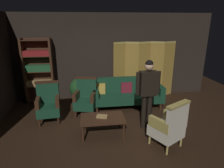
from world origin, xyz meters
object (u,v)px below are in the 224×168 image
(book_tan_leather, at_px, (102,116))
(bookshelf, at_px, (39,70))
(armchair_gilt_accent, at_px, (169,126))
(armchair_wing_right, at_px, (86,98))
(folding_screen, at_px, (144,69))
(armchair_wing_left, at_px, (48,103))
(potted_plant, at_px, (78,90))
(standing_figure, at_px, (148,88))
(coffee_table, at_px, (102,120))
(velvet_couch, at_px, (127,92))

(book_tan_leather, bearing_deg, bookshelf, 129.30)
(armchair_gilt_accent, distance_m, armchair_wing_right, 2.45)
(folding_screen, height_order, armchair_gilt_accent, folding_screen)
(armchair_wing_left, height_order, potted_plant, armchair_wing_left)
(folding_screen, relative_size, potted_plant, 2.56)
(armchair_gilt_accent, relative_size, standing_figure, 0.61)
(armchair_gilt_accent, xyz_separation_m, book_tan_leather, (-1.32, 0.69, -0.05))
(armchair_gilt_accent, bearing_deg, bookshelf, 137.20)
(folding_screen, height_order, coffee_table, folding_screen)
(standing_figure, height_order, potted_plant, standing_figure)
(armchair_wing_right, height_order, potted_plant, armchair_wing_right)
(velvet_couch, bearing_deg, coffee_table, -120.51)
(armchair_gilt_accent, xyz_separation_m, potted_plant, (-1.91, 2.50, -0.00))
(bookshelf, xyz_separation_m, velvet_couch, (2.70, -0.74, -0.60))
(coffee_table, distance_m, armchair_wing_right, 1.19)
(folding_screen, bearing_deg, book_tan_leather, -126.03)
(bookshelf, height_order, standing_figure, bookshelf)
(potted_plant, bearing_deg, armchair_wing_left, -126.76)
(armchair_gilt_accent, bearing_deg, velvet_couch, 101.28)
(armchair_wing_left, xyz_separation_m, standing_figure, (2.43, -0.70, 0.54))
(bookshelf, relative_size, standing_figure, 1.20)
(armchair_gilt_accent, height_order, potted_plant, armchair_gilt_accent)
(armchair_wing_right, bearing_deg, armchair_gilt_accent, -46.60)
(folding_screen, height_order, velvet_couch, folding_screen)
(armchair_wing_left, distance_m, standing_figure, 2.58)
(armchair_gilt_accent, xyz_separation_m, armchair_wing_right, (-1.68, 1.78, 0.00))
(armchair_gilt_accent, distance_m, book_tan_leather, 1.49)
(coffee_table, distance_m, book_tan_leather, 0.07)
(armchair_gilt_accent, relative_size, armchair_wing_right, 1.00)
(armchair_wing_right, bearing_deg, book_tan_leather, -71.60)
(armchair_wing_left, relative_size, armchair_wing_right, 1.00)
(armchair_wing_right, bearing_deg, standing_figure, -33.50)
(armchair_gilt_accent, distance_m, standing_figure, 1.00)
(standing_figure, bearing_deg, book_tan_leather, -173.35)
(velvet_couch, bearing_deg, armchair_gilt_accent, -78.72)
(coffee_table, height_order, potted_plant, potted_plant)
(coffee_table, bearing_deg, book_tan_leather, 103.24)
(coffee_table, height_order, armchair_wing_left, armchair_wing_left)
(velvet_couch, distance_m, coffee_table, 1.74)
(velvet_couch, height_order, standing_figure, standing_figure)
(folding_screen, distance_m, bookshelf, 3.45)
(velvet_couch, relative_size, armchair_wing_right, 2.04)
(bookshelf, height_order, coffee_table, bookshelf)
(armchair_wing_left, height_order, standing_figure, standing_figure)
(folding_screen, distance_m, potted_plant, 2.33)
(armchair_wing_right, height_order, book_tan_leather, armchair_wing_right)
(folding_screen, distance_m, book_tan_leather, 2.85)
(coffee_table, xyz_separation_m, book_tan_leather, (-0.01, 0.03, 0.07))
(bookshelf, distance_m, armchair_wing_left, 1.57)
(velvet_couch, xyz_separation_m, book_tan_leather, (-0.89, -1.47, -0.01))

